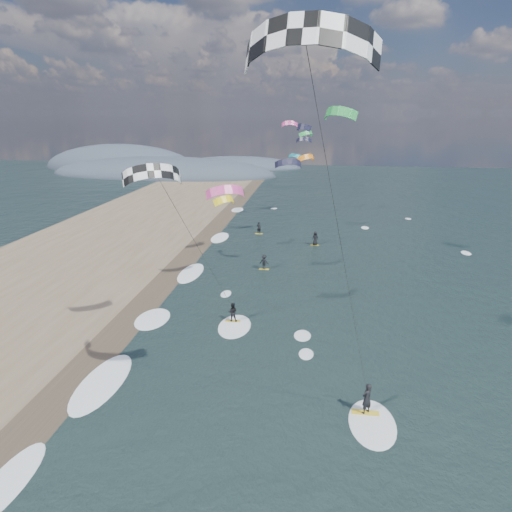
# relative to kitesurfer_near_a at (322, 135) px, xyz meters

# --- Properties ---
(ground) EXTENTS (260.00, 260.00, 0.00)m
(ground) POSITION_rel_kitesurfer_near_a_xyz_m (-3.04, -0.31, -15.63)
(ground) COLOR black
(ground) RESTS_ON ground
(wet_sand_strip) EXTENTS (3.00, 240.00, 0.00)m
(wet_sand_strip) POSITION_rel_kitesurfer_near_a_xyz_m (-15.04, 9.69, -15.63)
(wet_sand_strip) COLOR #382D23
(wet_sand_strip) RESTS_ON ground
(coastal_hills) EXTENTS (80.00, 41.00, 15.00)m
(coastal_hills) POSITION_rel_kitesurfer_near_a_xyz_m (-47.88, 107.55, -15.63)
(coastal_hills) COLOR #3D4756
(coastal_hills) RESTS_ON ground
(kitesurfer_near_a) EXTENTS (8.06, 8.65, 19.82)m
(kitesurfer_near_a) POSITION_rel_kitesurfer_near_a_xyz_m (0.00, 0.00, 0.00)
(kitesurfer_near_a) COLOR gold
(kitesurfer_near_a) RESTS_ON ground
(kitesurfer_near_b) EXTENTS (7.04, 8.87, 14.06)m
(kitesurfer_near_b) POSITION_rel_kitesurfer_near_a_xyz_m (-8.81, 10.94, -6.63)
(kitesurfer_near_b) COLOR gold
(kitesurfer_near_b) RESTS_ON ground
(far_kitesurfers) EXTENTS (9.10, 15.14, 1.84)m
(far_kitesurfers) POSITION_rel_kitesurfer_near_a_xyz_m (-3.83, 34.35, -14.75)
(far_kitesurfers) COLOR gold
(far_kitesurfers) RESTS_ON ground
(bg_kite_field) EXTENTS (14.44, 67.23, 10.85)m
(bg_kite_field) POSITION_rel_kitesurfer_near_a_xyz_m (-3.99, 53.84, -4.23)
(bg_kite_field) COLOR black
(bg_kite_field) RESTS_ON ground
(shoreline_surf) EXTENTS (2.40, 79.40, 0.11)m
(shoreline_surf) POSITION_rel_kitesurfer_near_a_xyz_m (-13.84, 14.44, -15.63)
(shoreline_surf) COLOR white
(shoreline_surf) RESTS_ON ground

